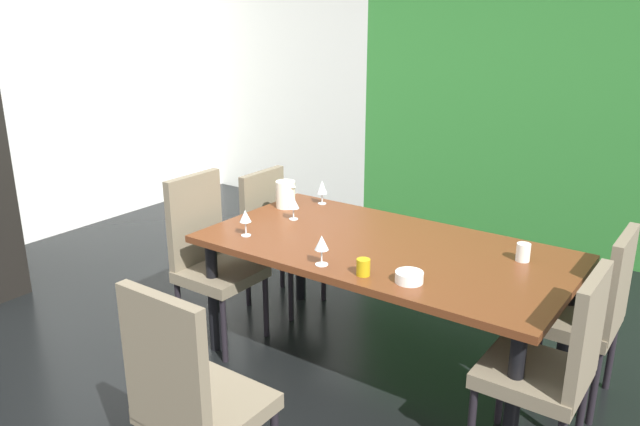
# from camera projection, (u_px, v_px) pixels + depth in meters

# --- Properties ---
(ground_plane) EXTENTS (5.85, 5.89, 0.02)m
(ground_plane) POSITION_uv_depth(u_px,v_px,m) (232.00, 361.00, 3.73)
(ground_plane) COLOR black
(back_panel_interior) EXTENTS (2.09, 0.10, 2.83)m
(back_panel_interior) POSITION_uv_depth(u_px,v_px,m) (284.00, 67.00, 6.56)
(back_panel_interior) COLOR silver
(back_panel_interior) RESTS_ON ground_plane
(garden_window_panel) EXTENTS (3.76, 0.10, 2.83)m
(garden_window_panel) POSITION_uv_depth(u_px,v_px,m) (572.00, 86.00, 4.95)
(garden_window_panel) COLOR #2F7C2F
(garden_window_panel) RESTS_ON ground_plane
(dining_table) EXTENTS (2.03, 1.07, 0.75)m
(dining_table) POSITION_uv_depth(u_px,v_px,m) (383.00, 257.00, 3.47)
(dining_table) COLOR #5E2F17
(dining_table) RESTS_ON ground_plane
(chair_left_far) EXTENTS (0.45, 0.44, 0.93)m
(chair_left_far) POSITION_uv_depth(u_px,v_px,m) (277.00, 231.00, 4.34)
(chair_left_far) COLOR #70634E
(chair_left_far) RESTS_ON ground_plane
(chair_left_near) EXTENTS (0.45, 0.44, 1.05)m
(chair_left_near) POSITION_uv_depth(u_px,v_px,m) (210.00, 254.00, 3.84)
(chair_left_near) COLOR #70634E
(chair_left_near) RESTS_ON ground_plane
(chair_right_near) EXTENTS (0.44, 0.44, 0.98)m
(chair_right_near) POSITION_uv_depth(u_px,v_px,m) (554.00, 362.00, 2.70)
(chair_right_near) COLOR #70634E
(chair_right_near) RESTS_ON ground_plane
(chair_right_far) EXTENTS (0.44, 0.44, 0.96)m
(chair_right_far) POSITION_uv_depth(u_px,v_px,m) (589.00, 308.00, 3.20)
(chair_right_far) COLOR #70634E
(chair_right_far) RESTS_ON ground_plane
(chair_head_near) EXTENTS (0.44, 0.44, 1.03)m
(chair_head_near) POSITION_uv_depth(u_px,v_px,m) (191.00, 395.00, 2.44)
(chair_head_near) COLOR #70634E
(chair_head_near) RESTS_ON ground_plane
(wine_glass_front) EXTENTS (0.07, 0.07, 0.16)m
(wine_glass_front) POSITION_uv_depth(u_px,v_px,m) (322.00, 244.00, 3.15)
(wine_glass_front) COLOR silver
(wine_glass_front) RESTS_ON dining_table
(wine_glass_right) EXTENTS (0.07, 0.07, 0.16)m
(wine_glass_right) POSITION_uv_depth(u_px,v_px,m) (322.00, 188.00, 4.15)
(wine_glass_right) COLOR silver
(wine_glass_right) RESTS_ON dining_table
(wine_glass_rear) EXTENTS (0.07, 0.07, 0.15)m
(wine_glass_rear) POSITION_uv_depth(u_px,v_px,m) (293.00, 203.00, 3.84)
(wine_glass_rear) COLOR silver
(wine_glass_rear) RESTS_ON dining_table
(wine_glass_south) EXTENTS (0.07, 0.07, 0.16)m
(wine_glass_south) POSITION_uv_depth(u_px,v_px,m) (245.00, 217.00, 3.56)
(wine_glass_south) COLOR silver
(wine_glass_south) RESTS_ON dining_table
(serving_bowl_left) EXTENTS (0.14, 0.14, 0.05)m
(serving_bowl_left) POSITION_uv_depth(u_px,v_px,m) (409.00, 277.00, 2.98)
(serving_bowl_left) COLOR white
(serving_bowl_left) RESTS_ON dining_table
(cup_north) EXTENTS (0.07, 0.07, 0.08)m
(cup_north) POSITION_uv_depth(u_px,v_px,m) (363.00, 267.00, 3.05)
(cup_north) COLOR #B59312
(cup_north) RESTS_ON dining_table
(cup_near_window) EXTENTS (0.07, 0.07, 0.09)m
(cup_near_window) POSITION_uv_depth(u_px,v_px,m) (523.00, 252.00, 3.22)
(cup_near_window) COLOR white
(cup_near_window) RESTS_ON dining_table
(pitcher_near_shelf) EXTENTS (0.14, 0.13, 0.18)m
(pitcher_near_shelf) POSITION_uv_depth(u_px,v_px,m) (286.00, 194.00, 4.08)
(pitcher_near_shelf) COLOR white
(pitcher_near_shelf) RESTS_ON dining_table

